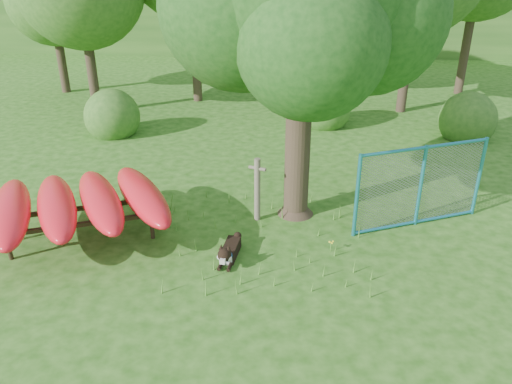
# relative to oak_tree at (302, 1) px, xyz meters

# --- Properties ---
(ground) EXTENTS (80.00, 80.00, 0.00)m
(ground) POSITION_rel_oak_tree_xyz_m (-0.99, -2.28, -4.56)
(ground) COLOR #1E4F0F
(ground) RESTS_ON ground
(oak_tree) EXTENTS (5.61, 4.96, 6.84)m
(oak_tree) POSITION_rel_oak_tree_xyz_m (0.00, 0.00, 0.00)
(oak_tree) COLOR #31251B
(oak_tree) RESTS_ON ground
(wooden_post) EXTENTS (0.39, 0.22, 1.45)m
(wooden_post) POSITION_rel_oak_tree_xyz_m (-0.82, -0.38, -3.80)
(wooden_post) COLOR brown
(wooden_post) RESTS_ON ground
(kayak_rack) EXTENTS (4.48, 4.03, 1.09)m
(kayak_rack) POSITION_rel_oak_tree_xyz_m (-4.33, -1.53, -3.73)
(kayak_rack) COLOR black
(kayak_rack) RESTS_ON ground
(husky_dog) EXTENTS (0.37, 1.14, 0.51)m
(husky_dog) POSITION_rel_oak_tree_xyz_m (-1.24, -2.08, -4.38)
(husky_dog) COLOR black
(husky_dog) RESTS_ON ground
(fence_section) EXTENTS (2.91, 1.32, 3.05)m
(fence_section) POSITION_rel_oak_tree_xyz_m (2.66, -0.35, -3.65)
(fence_section) COLOR teal
(fence_section) RESTS_ON ground
(wildflower_clump) EXTENTS (0.11, 0.10, 0.23)m
(wildflower_clump) POSITION_rel_oak_tree_xyz_m (0.74, -1.62, -4.37)
(wildflower_clump) COLOR #538F2E
(wildflower_clump) RESTS_ON ground
(bg_tree_f) EXTENTS (3.60, 3.60, 5.55)m
(bg_tree_f) POSITION_rel_oak_tree_xyz_m (-9.99, 10.72, -0.83)
(bg_tree_f) COLOR #31251B
(bg_tree_f) RESTS_ON ground
(shrub_left) EXTENTS (1.80, 1.80, 1.80)m
(shrub_left) POSITION_rel_oak_tree_xyz_m (-5.99, 5.22, -4.56)
(shrub_left) COLOR #2D5C1D
(shrub_left) RESTS_ON ground
(shrub_right) EXTENTS (1.80, 1.80, 1.80)m
(shrub_right) POSITION_rel_oak_tree_xyz_m (5.51, 5.72, -4.56)
(shrub_right) COLOR #2D5C1D
(shrub_right) RESTS_ON ground
(shrub_mid) EXTENTS (1.80, 1.80, 1.80)m
(shrub_mid) POSITION_rel_oak_tree_xyz_m (1.01, 6.72, -4.56)
(shrub_mid) COLOR #2D5C1D
(shrub_mid) RESTS_ON ground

